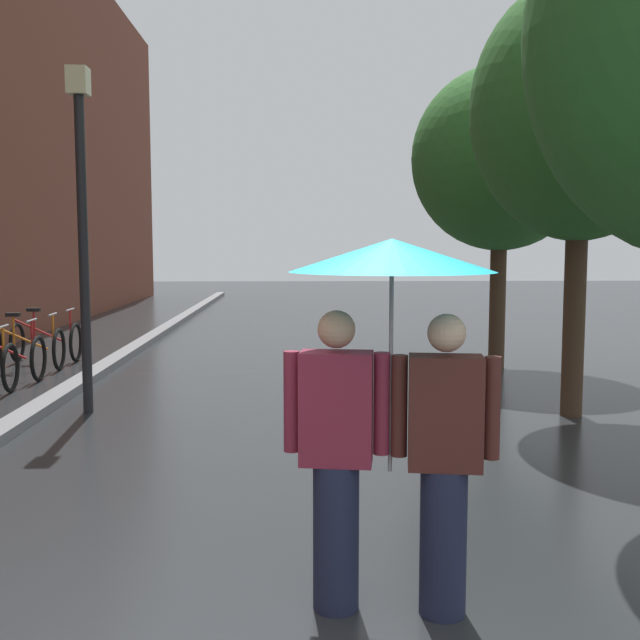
{
  "coord_description": "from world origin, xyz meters",
  "views": [
    {
      "loc": [
        -0.02,
        -3.29,
        2.05
      ],
      "look_at": [
        0.2,
        3.72,
        1.35
      ],
      "focal_mm": 41.87,
      "sensor_mm": 36.0,
      "label": 1
    }
  ],
  "objects_px": {
    "street_tree_1": "(581,110)",
    "street_lamp_post": "(82,214)",
    "street_tree_2": "(501,159)",
    "parked_bicycle_6": "(27,348)",
    "parked_bicycle_7": "(46,341)",
    "couple_under_umbrella": "(391,366)",
    "parked_bicycle_5": "(4,357)"
  },
  "relations": [
    {
      "from": "street_tree_2",
      "to": "parked_bicycle_6",
      "type": "xyz_separation_m",
      "value": [
        -7.79,
        -0.03,
        -3.08
      ]
    },
    {
      "from": "street_tree_1",
      "to": "parked_bicycle_7",
      "type": "relative_size",
      "value": 4.74
    },
    {
      "from": "street_tree_1",
      "to": "couple_under_umbrella",
      "type": "height_order",
      "value": "street_tree_1"
    },
    {
      "from": "street_tree_2",
      "to": "parked_bicycle_7",
      "type": "relative_size",
      "value": 4.56
    },
    {
      "from": "street_tree_1",
      "to": "parked_bicycle_7",
      "type": "distance_m",
      "value": 9.49
    },
    {
      "from": "street_tree_1",
      "to": "parked_bicycle_5",
      "type": "xyz_separation_m",
      "value": [
        -7.75,
        2.51,
        -3.24
      ]
    },
    {
      "from": "parked_bicycle_6",
      "to": "parked_bicycle_7",
      "type": "bearing_deg",
      "value": 89.21
    },
    {
      "from": "street_tree_1",
      "to": "parked_bicycle_5",
      "type": "height_order",
      "value": "street_tree_1"
    },
    {
      "from": "street_tree_2",
      "to": "couple_under_umbrella",
      "type": "xyz_separation_m",
      "value": [
        -2.84,
        -8.29,
        -2.06
      ]
    },
    {
      "from": "street_lamp_post",
      "to": "parked_bicycle_6",
      "type": "bearing_deg",
      "value": 120.51
    },
    {
      "from": "parked_bicycle_6",
      "to": "street_lamp_post",
      "type": "relative_size",
      "value": 0.27
    },
    {
      "from": "street_tree_1",
      "to": "street_lamp_post",
      "type": "relative_size",
      "value": 1.25
    },
    {
      "from": "street_tree_1",
      "to": "couple_under_umbrella",
      "type": "bearing_deg",
      "value": -120.54
    },
    {
      "from": "street_tree_1",
      "to": "couple_under_umbrella",
      "type": "xyz_separation_m",
      "value": [
        -2.81,
        -4.76,
        -2.22
      ]
    },
    {
      "from": "street_tree_1",
      "to": "parked_bicycle_7",
      "type": "height_order",
      "value": "street_tree_1"
    },
    {
      "from": "parked_bicycle_5",
      "to": "parked_bicycle_7",
      "type": "height_order",
      "value": "same"
    },
    {
      "from": "street_tree_2",
      "to": "parked_bicycle_5",
      "type": "xyz_separation_m",
      "value": [
        -7.79,
        -1.02,
        -3.08
      ]
    },
    {
      "from": "parked_bicycle_6",
      "to": "couple_under_umbrella",
      "type": "xyz_separation_m",
      "value": [
        4.95,
        -8.26,
        1.02
      ]
    },
    {
      "from": "parked_bicycle_6",
      "to": "couple_under_umbrella",
      "type": "relative_size",
      "value": 0.53
    },
    {
      "from": "parked_bicycle_6",
      "to": "couple_under_umbrella",
      "type": "height_order",
      "value": "couple_under_umbrella"
    },
    {
      "from": "parked_bicycle_7",
      "to": "street_lamp_post",
      "type": "distance_m",
      "value": 4.93
    },
    {
      "from": "parked_bicycle_6",
      "to": "street_lamp_post",
      "type": "xyz_separation_m",
      "value": [
        1.86,
        -3.16,
        2.06
      ]
    },
    {
      "from": "parked_bicycle_7",
      "to": "street_tree_2",
      "type": "bearing_deg",
      "value": -6.51
    },
    {
      "from": "street_tree_1",
      "to": "street_lamp_post",
      "type": "height_order",
      "value": "street_tree_1"
    },
    {
      "from": "street_tree_2",
      "to": "street_lamp_post",
      "type": "relative_size",
      "value": 1.2
    },
    {
      "from": "parked_bicycle_5",
      "to": "street_lamp_post",
      "type": "height_order",
      "value": "street_lamp_post"
    },
    {
      "from": "street_lamp_post",
      "to": "parked_bicycle_7",
      "type": "bearing_deg",
      "value": 114.4
    },
    {
      "from": "street_lamp_post",
      "to": "street_tree_1",
      "type": "bearing_deg",
      "value": -3.35
    },
    {
      "from": "street_tree_1",
      "to": "street_tree_2",
      "type": "bearing_deg",
      "value": 89.47
    },
    {
      "from": "couple_under_umbrella",
      "to": "street_lamp_post",
      "type": "xyz_separation_m",
      "value": [
        -3.09,
        5.1,
        1.04
      ]
    },
    {
      "from": "street_lamp_post",
      "to": "couple_under_umbrella",
      "type": "bearing_deg",
      "value": -58.81
    },
    {
      "from": "street_tree_2",
      "to": "street_lamp_post",
      "type": "bearing_deg",
      "value": -151.72
    }
  ]
}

